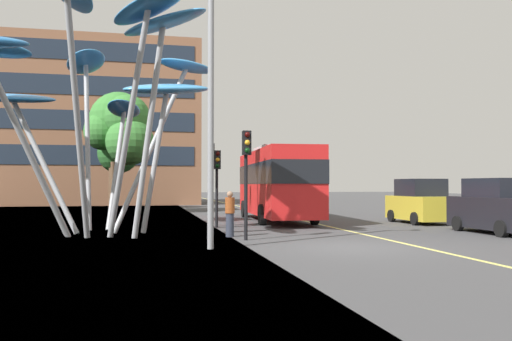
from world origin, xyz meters
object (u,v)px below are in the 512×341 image
at_px(traffic_light_island_mid, 211,165).
at_px(traffic_light_kerb_far, 217,172).
at_px(traffic_light_kerb_near, 246,161).
at_px(pedestrian, 230,214).
at_px(street_lamp, 222,75).
at_px(red_bus, 277,180).
at_px(leaf_sculpture, 89,73).
at_px(car_parked_mid, 499,207).
at_px(car_parked_far, 420,203).

bearing_deg(traffic_light_island_mid, traffic_light_kerb_far, -92.80).
relative_size(traffic_light_kerb_near, pedestrian, 2.25).
distance_m(street_lamp, pedestrian, 5.50).
xyz_separation_m(red_bus, traffic_light_kerb_near, (-3.33, -9.27, 0.56)).
bearing_deg(red_bus, street_lamp, -111.31).
height_order(red_bus, pedestrian, red_bus).
bearing_deg(traffic_light_island_mid, leaf_sculpture, -133.18).
bearing_deg(traffic_light_kerb_far, traffic_light_kerb_near, -87.32).
bearing_deg(pedestrian, leaf_sculpture, 159.00).
bearing_deg(pedestrian, car_parked_mid, -4.18).
height_order(leaf_sculpture, traffic_light_island_mid, leaf_sculpture).
xyz_separation_m(leaf_sculpture, traffic_light_kerb_near, (5.37, -3.26, -3.36)).
distance_m(red_bus, traffic_light_kerb_near, 9.86).
height_order(traffic_light_kerb_far, traffic_light_island_mid, traffic_light_island_mid).
bearing_deg(street_lamp, car_parked_mid, 13.87).
height_order(leaf_sculpture, traffic_light_kerb_far, leaf_sculpture).
relative_size(car_parked_mid, pedestrian, 2.67).
height_order(red_bus, leaf_sculpture, leaf_sculpture).
bearing_deg(car_parked_far, traffic_light_island_mid, 164.78).
distance_m(car_parked_far, street_lamp, 14.25).
bearing_deg(traffic_light_kerb_near, traffic_light_kerb_far, 92.68).
bearing_deg(traffic_light_kerb_far, car_parked_mid, -25.74).
bearing_deg(leaf_sculpture, traffic_light_kerb_near, -31.24).
bearing_deg(traffic_light_kerb_near, pedestrian, 104.55).
distance_m(leaf_sculpture, traffic_light_kerb_far, 6.62).
xyz_separation_m(car_parked_far, pedestrian, (-10.04, -4.89, -0.18)).
height_order(traffic_light_kerb_near, traffic_light_island_mid, traffic_light_island_mid).
xyz_separation_m(traffic_light_kerb_near, street_lamp, (-1.12, -2.13, 2.38)).
relative_size(red_bus, street_lamp, 1.32).
xyz_separation_m(car_parked_mid, car_parked_far, (-0.16, 5.64, 0.00)).
bearing_deg(traffic_light_kerb_near, leaf_sculpture, 148.76).
height_order(red_bus, traffic_light_island_mid, traffic_light_island_mid).
bearing_deg(car_parked_mid, traffic_light_kerb_far, 154.26).
bearing_deg(traffic_light_kerb_far, red_bus, 46.78).
bearing_deg(leaf_sculpture, car_parked_far, 11.13).
bearing_deg(pedestrian, traffic_light_kerb_near, -75.45).
height_order(red_bus, traffic_light_kerb_near, red_bus).
relative_size(car_parked_far, street_lamp, 0.48).
bearing_deg(car_parked_mid, pedestrian, 175.82).
bearing_deg(street_lamp, leaf_sculpture, 128.26).
height_order(leaf_sculpture, car_parked_mid, leaf_sculpture).
xyz_separation_m(street_lamp, pedestrian, (0.78, 3.46, -4.21)).
bearing_deg(traffic_light_kerb_far, traffic_light_island_mid, 87.20).
bearing_deg(red_bus, leaf_sculpture, -145.33).
height_order(traffic_light_kerb_far, pedestrian, traffic_light_kerb_far).
distance_m(leaf_sculpture, street_lamp, 6.93).
relative_size(traffic_light_kerb_near, car_parked_mid, 0.84).
height_order(red_bus, street_lamp, street_lamp).
bearing_deg(leaf_sculpture, street_lamp, -51.74).
distance_m(car_parked_mid, pedestrian, 10.23).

